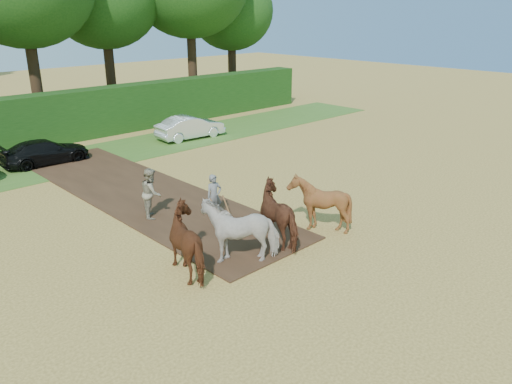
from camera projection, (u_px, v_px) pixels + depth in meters
name	position (u px, v px, depth m)	size (l,w,h in m)	color
ground	(217.00, 258.00, 16.26)	(120.00, 120.00, 0.00)	gold
earth_strip	(142.00, 193.00, 21.98)	(4.50, 17.00, 0.05)	#472D1C
grass_verge	(44.00, 167.00, 25.75)	(50.00, 5.00, 0.03)	#38601E
hedgerow	(8.00, 125.00, 28.29)	(46.00, 1.60, 3.00)	#14380F
spectator_near	(151.00, 193.00, 19.24)	(0.96, 0.75, 1.97)	#B3AD8D
plough_team	(261.00, 220.00, 16.64)	(7.08, 4.93, 2.07)	#5D2E17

